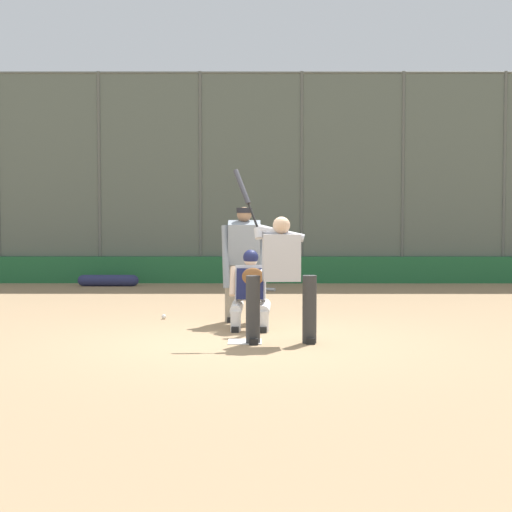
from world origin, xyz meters
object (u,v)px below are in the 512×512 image
catcher_behind_plate (250,289)px  baseball_loose (164,317)px  spare_bat_by_padding (262,289)px  umpire_home (244,260)px  equipment_bag_dugout_side (108,280)px  batter_at_plate (280,274)px

catcher_behind_plate → baseball_loose: catcher_behind_plate is taller
spare_bat_by_padding → baseball_loose: 4.80m
catcher_behind_plate → umpire_home: (0.10, -0.84, 0.35)m
catcher_behind_plate → baseball_loose: bearing=-37.8°
umpire_home → equipment_bag_dugout_side: size_ratio=1.29×
baseball_loose → equipment_bag_dugout_side: 5.84m
batter_at_plate → equipment_bag_dugout_side: bearing=-69.8°
batter_at_plate → catcher_behind_plate: 1.26m
batter_at_plate → umpire_home: bearing=-80.5°
spare_bat_by_padding → umpire_home: bearing=-62.6°
spare_bat_by_padding → baseball_loose: (1.54, 4.54, 0.00)m
umpire_home → catcher_behind_plate: bearing=95.9°
equipment_bag_dugout_side → batter_at_plate: bearing=114.4°
baseball_loose → equipment_bag_dugout_side: size_ratio=0.06×
batter_at_plate → baseball_loose: 3.05m
umpire_home → equipment_bag_dugout_side: (3.09, -5.89, -0.81)m
batter_at_plate → equipment_bag_dugout_side: (3.58, -7.89, -0.76)m
batter_at_plate → equipment_bag_dugout_side: 8.70m
spare_bat_by_padding → equipment_bag_dugout_side: size_ratio=0.55×
catcher_behind_plate → equipment_bag_dugout_side: 7.47m
batter_at_plate → spare_bat_by_padding: (0.20, -6.89, -0.85)m
batter_at_plate → equipment_bag_dugout_side: batter_at_plate is taller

